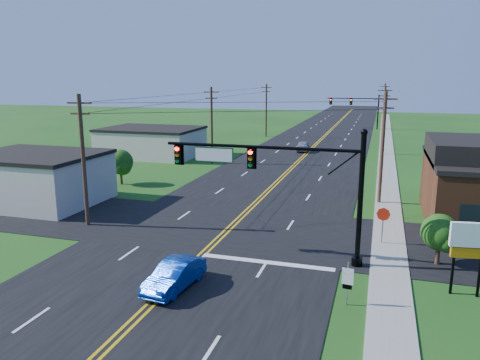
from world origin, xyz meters
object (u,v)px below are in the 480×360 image
(signal_mast_main, at_px, (278,176))
(blue_car, at_px, (175,276))
(route_sign, at_px, (348,280))
(stop_sign, at_px, (383,218))
(signal_mast_far, at_px, (356,106))

(signal_mast_main, bearing_deg, blue_car, -125.09)
(route_sign, height_order, stop_sign, stop_sign)
(stop_sign, bearing_deg, signal_mast_far, 101.58)
(blue_car, bearing_deg, stop_sign, 51.25)
(blue_car, relative_size, stop_sign, 1.74)
(signal_mast_main, bearing_deg, route_sign, -47.93)
(route_sign, xyz_separation_m, stop_sign, (1.46, 8.70, 0.48))
(blue_car, bearing_deg, signal_mast_main, 61.55)
(blue_car, height_order, route_sign, route_sign)
(signal_mast_far, height_order, blue_car, signal_mast_far)
(blue_car, distance_m, route_sign, 8.14)
(stop_sign, bearing_deg, route_sign, -92.70)
(blue_car, height_order, stop_sign, stop_sign)
(signal_mast_far, distance_m, stop_sign, 68.31)
(signal_mast_far, relative_size, blue_car, 2.71)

